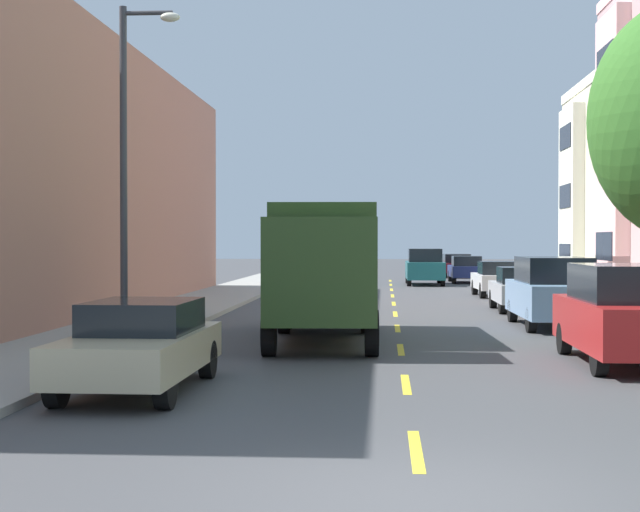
% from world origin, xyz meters
% --- Properties ---
extents(ground_plane, '(160.00, 160.00, 0.00)m').
position_xyz_m(ground_plane, '(0.00, 30.00, 0.00)').
color(ground_plane, '#424244').
extents(sidewalk_left, '(3.20, 120.00, 0.14)m').
position_xyz_m(sidewalk_left, '(-7.10, 28.00, 0.07)').
color(sidewalk_left, '#99968E').
rests_on(sidewalk_left, ground_plane).
extents(sidewalk_right, '(3.20, 120.00, 0.14)m').
position_xyz_m(sidewalk_right, '(7.10, 28.00, 0.07)').
color(sidewalk_right, '#99968E').
rests_on(sidewalk_right, ground_plane).
extents(lane_centerline_dashes, '(0.14, 47.20, 0.01)m').
position_xyz_m(lane_centerline_dashes, '(0.00, 24.50, 0.00)').
color(lane_centerline_dashes, yellow).
rests_on(lane_centerline_dashes, ground_plane).
extents(street_lamp, '(1.35, 0.28, 7.40)m').
position_xyz_m(street_lamp, '(-5.96, 11.82, 4.39)').
color(street_lamp, '#38383D').
rests_on(street_lamp, sidewalk_left).
extents(delivery_box_truck, '(2.70, 8.07, 3.23)m').
position_xyz_m(delivery_box_truck, '(-1.81, 13.97, 1.86)').
color(delivery_box_truck, '#2D471E').
rests_on(delivery_box_truck, ground_plane).
extents(parked_hatchback_silver, '(1.74, 4.00, 1.50)m').
position_xyz_m(parked_hatchback_silver, '(4.23, 23.46, 0.76)').
color(parked_hatchback_silver, '#B2B5BA').
rests_on(parked_hatchback_silver, ground_plane).
extents(parked_sedan_champagne, '(1.85, 4.52, 1.43)m').
position_xyz_m(parked_sedan_champagne, '(-4.23, 5.99, 0.75)').
color(parked_sedan_champagne, tan).
rests_on(parked_sedan_champagne, ground_plane).
extents(parked_wagon_burgundy, '(1.91, 4.73, 1.50)m').
position_xyz_m(parked_wagon_burgundy, '(4.21, 52.50, 0.80)').
color(parked_wagon_burgundy, maroon).
rests_on(parked_wagon_burgundy, ground_plane).
extents(parked_suv_red, '(1.95, 4.80, 1.93)m').
position_xyz_m(parked_suv_red, '(4.28, 9.78, 0.99)').
color(parked_suv_red, '#AD1E1E').
rests_on(parked_suv_red, ground_plane).
extents(parked_suv_sky, '(2.01, 4.83, 1.93)m').
position_xyz_m(parked_suv_sky, '(4.28, 17.67, 0.99)').
color(parked_suv_sky, '#7A9EC6').
rests_on(parked_suv_sky, ground_plane).
extents(parked_hatchback_navy, '(1.77, 4.01, 1.50)m').
position_xyz_m(parked_hatchback_navy, '(4.21, 44.82, 0.76)').
color(parked_hatchback_navy, navy).
rests_on(parked_hatchback_navy, ground_plane).
extents(parked_hatchback_white, '(1.84, 4.04, 1.50)m').
position_xyz_m(parked_hatchback_white, '(4.40, 31.74, 0.76)').
color(parked_hatchback_white, silver).
rests_on(parked_hatchback_white, ground_plane).
extents(moving_teal_sedan, '(1.95, 4.80, 1.93)m').
position_xyz_m(moving_teal_sedan, '(1.80, 42.22, 0.99)').
color(moving_teal_sedan, '#195B60').
rests_on(moving_teal_sedan, ground_plane).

